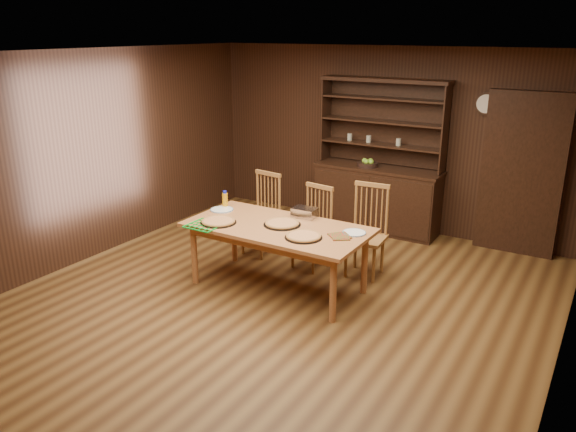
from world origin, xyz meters
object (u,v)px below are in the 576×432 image
Objects in this scene: china_hutch at (377,190)px; juice_bottle at (225,200)px; dining_table at (278,232)px; chair_center at (314,224)px; chair_right at (368,227)px; chair_left at (264,211)px.

juice_bottle is (-1.09, -2.18, 0.25)m from china_hutch.
dining_table is 1.98× the size of chair_center.
chair_right is (0.69, 0.91, -0.09)m from dining_table.
china_hutch is at bearing 93.92° from chair_center.
chair_center is (-0.14, -1.66, -0.05)m from china_hutch.
juice_bottle is (-0.17, -0.59, 0.28)m from chair_left.
chair_right reaches higher than chair_center.
chair_center is 0.93× the size of chair_right.
dining_table is 1.15m from chair_right.
juice_bottle is at bearing -97.97° from chair_left.
dining_table is at bearing -94.23° from china_hutch.
chair_right is at bearing -71.46° from china_hutch.
dining_table is (-0.18, -2.44, 0.08)m from china_hutch.
china_hutch reaches higher than juice_bottle.
chair_left is 1.44m from chair_right.
chair_center is at bearing 3.66° from chair_left.
chair_left is 1.04× the size of chair_center.
chair_left is at bearing 178.45° from chair_right.
chair_center reaches higher than dining_table.
chair_right reaches higher than dining_table.
juice_bottle is (-0.91, 0.25, 0.17)m from dining_table.
chair_left is at bearing -175.91° from chair_center.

